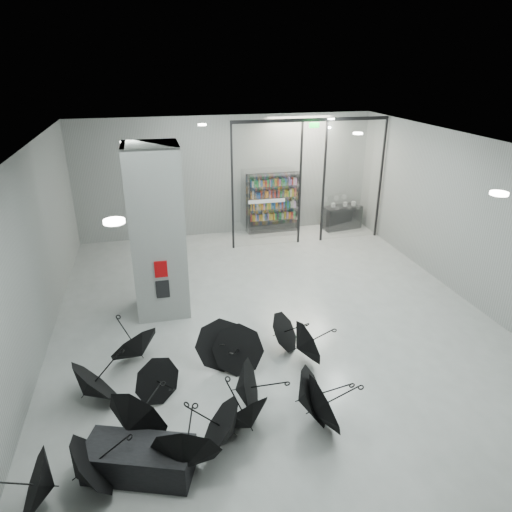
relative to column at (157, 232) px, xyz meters
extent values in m
plane|color=gray|center=(2.50, -2.00, -2.00)|extent=(14.00, 14.00, 0.00)
cube|color=slate|center=(2.50, -2.00, 2.00)|extent=(10.00, 14.00, 0.02)
cube|color=slate|center=(2.50, 5.00, 0.00)|extent=(10.00, 0.02, 4.00)
cube|color=slate|center=(-2.50, -2.00, 0.00)|extent=(0.02, 14.00, 4.00)
cube|color=slate|center=(7.50, -2.00, 0.00)|extent=(0.02, 14.00, 4.00)
cube|color=slate|center=(0.00, 0.00, 0.00)|extent=(1.20, 1.20, 4.00)
cube|color=#A50A07|center=(0.00, -0.62, -0.65)|extent=(0.28, 0.04, 0.38)
cube|color=black|center=(0.00, -0.62, -1.15)|extent=(0.30, 0.03, 0.42)
cube|color=#0CE533|center=(4.90, 3.30, 1.82)|extent=(0.30, 0.06, 0.15)
cube|color=silver|center=(3.50, 3.50, 0.00)|extent=(2.20, 0.02, 3.95)
cube|color=silver|center=(6.40, 3.50, 0.00)|extent=(2.00, 0.02, 3.95)
cube|color=black|center=(2.40, 3.50, 0.00)|extent=(0.06, 0.06, 4.00)
cube|color=black|center=(4.60, 3.50, 0.00)|extent=(0.06, 0.06, 4.00)
cube|color=black|center=(5.40, 3.50, 0.00)|extent=(0.06, 0.06, 4.00)
cube|color=black|center=(7.40, 3.50, 0.00)|extent=(0.06, 0.06, 4.00)
cube|color=black|center=(4.90, 3.50, 1.95)|extent=(5.00, 0.08, 0.10)
cube|color=black|center=(-0.59, -4.84, -1.75)|extent=(1.71, 1.17, 0.51)
cube|color=black|center=(6.55, 4.45, -1.59)|extent=(1.44, 0.76, 0.82)
camera|label=1|loc=(-0.08, -10.08, 3.63)|focal=32.15mm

